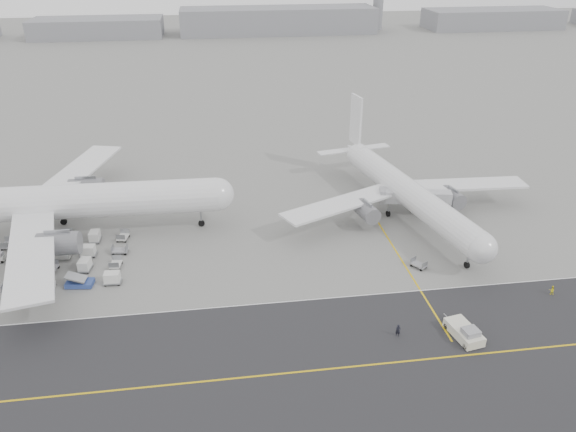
{
  "coord_description": "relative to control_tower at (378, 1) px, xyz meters",
  "views": [
    {
      "loc": [
        -1.7,
        -73.56,
        51.35
      ],
      "look_at": [
        10.48,
        12.0,
        7.73
      ],
      "focal_mm": 35.0,
      "sensor_mm": 36.0,
      "label": 1
    }
  ],
  "objects": [
    {
      "name": "airliner_b",
      "position": [
        -64.08,
        -240.42,
        -10.83
      ],
      "size": [
        52.87,
        53.96,
        18.81
      ],
      "rotation": [
        0.0,
        0.0,
        0.2
      ],
      "color": "white",
      "rests_on": "ground"
    },
    {
      "name": "ground_crew_a",
      "position": [
        -77.24,
        -277.72,
        -15.28
      ],
      "size": [
        0.8,
        0.63,
        1.94
      ],
      "primitive_type": "imported",
      "rotation": [
        0.0,
        0.0,
        -0.25
      ],
      "color": "black",
      "rests_on": "ground"
    },
    {
      "name": "control_tower",
      "position": [
        0.0,
        0.0,
        0.0
      ],
      "size": [
        7.0,
        7.0,
        31.25
      ],
      "color": "gray",
      "rests_on": "ground"
    },
    {
      "name": "ground_crew_b",
      "position": [
        -49.77,
        -271.11,
        -15.47
      ],
      "size": [
        0.9,
        0.78,
        1.56
      ],
      "primitive_type": "imported",
      "rotation": [
        0.0,
        0.0,
        2.85
      ],
      "color": "yellow",
      "rests_on": "ground"
    },
    {
      "name": "ground",
      "position": [
        -100.0,
        -265.0,
        -16.25
      ],
      "size": [
        700.0,
        700.0,
        0.0
      ],
      "primitive_type": "plane",
      "color": "gray",
      "rests_on": "ground"
    },
    {
      "name": "gse_cluster",
      "position": [
        -129.77,
        -250.75,
        -16.25
      ],
      "size": [
        31.01,
        25.63,
        2.15
      ],
      "primitive_type": null,
      "rotation": [
        0.0,
        0.0,
        -0.1
      ],
      "color": "#9E9EA3",
      "rests_on": "ground"
    },
    {
      "name": "jet_bridge",
      "position": [
        -61.81,
        -241.28,
        -12.32
      ],
      "size": [
        15.11,
        5.78,
        5.64
      ],
      "rotation": [
        0.0,
        0.0,
        -0.21
      ],
      "color": "gray",
      "rests_on": "ground"
    },
    {
      "name": "taxiway",
      "position": [
        -94.98,
        -282.98,
        -16.24
      ],
      "size": [
        220.0,
        59.0,
        0.03
      ],
      "color": "#2C2C2F",
      "rests_on": "ground"
    },
    {
      "name": "airliner_a",
      "position": [
        -131.28,
        -239.15,
        -9.62
      ],
      "size": [
        66.91,
        66.13,
        23.07
      ],
      "rotation": [
        0.0,
        0.0,
        1.55
      ],
      "color": "white",
      "rests_on": "ground"
    },
    {
      "name": "horizon_buildings",
      "position": [
        -70.0,
        -5.0,
        -16.25
      ],
      "size": [
        520.0,
        28.0,
        28.0
      ],
      "primitive_type": null,
      "color": "gray",
      "rests_on": "ground"
    },
    {
      "name": "pushback_tug",
      "position": [
        -68.0,
        -279.34,
        -15.3
      ],
      "size": [
        4.03,
        8.23,
        2.32
      ],
      "rotation": [
        0.0,
        0.0,
        0.18
      ],
      "color": "silver",
      "rests_on": "ground"
    },
    {
      "name": "stray_dolly",
      "position": [
        -67.89,
        -260.41,
        -16.25
      ],
      "size": [
        2.82,
        3.07,
        1.61
      ],
      "primitive_type": null,
      "rotation": [
        0.0,
        0.0,
        0.61
      ],
      "color": "silver",
      "rests_on": "ground"
    }
  ]
}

